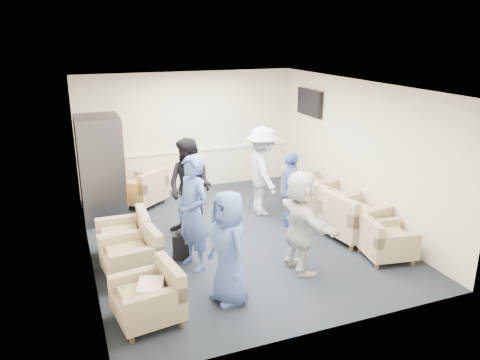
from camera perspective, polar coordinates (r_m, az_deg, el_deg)
name	(u,v)px	position (r m, az deg, el deg)	size (l,w,h in m)	color
floor	(235,236)	(8.54, -0.61, -6.88)	(6.00, 6.00, 0.00)	black
ceiling	(234,86)	(7.81, -0.68, 11.44)	(6.00, 6.00, 0.00)	silver
back_wall	(189,131)	(10.85, -6.25, 5.90)	(5.00, 0.02, 2.70)	beige
front_wall	(326,231)	(5.52, 10.43, -6.12)	(5.00, 0.02, 2.70)	beige
left_wall	(83,181)	(7.60, -18.58, -0.09)	(0.02, 6.00, 2.70)	beige
right_wall	(357,152)	(9.22, 14.09, 3.35)	(0.02, 6.00, 2.70)	beige
chair_rail	(190,151)	(10.93, -6.15, 3.57)	(4.98, 0.04, 0.06)	white
tv	(309,103)	(10.54, 8.46, 9.32)	(0.10, 1.00, 0.58)	black
armchair_left_near	(152,298)	(6.23, -10.73, -13.99)	(0.89, 0.89, 0.63)	#998263
armchair_left_mid	(135,257)	(7.29, -12.69, -9.10)	(0.88, 0.88, 0.63)	#998263
armchair_left_far	(127,239)	(7.88, -13.61, -7.00)	(0.84, 0.84, 0.65)	#998263
armchair_right_near	(384,242)	(7.98, 17.14, -7.19)	(0.87, 0.87, 0.60)	#998263
armchair_right_midnear	(351,220)	(8.53, 13.42, -4.72)	(1.04, 1.04, 0.74)	#998263
armchair_right_midfar	(325,203)	(9.29, 10.31, -2.75)	(0.99, 0.99, 0.70)	#998263
armchair_right_far	(307,190)	(9.95, 8.13, -1.27)	(0.94, 0.94, 0.69)	#998263
armchair_corner	(143,190)	(10.10, -11.69, -1.22)	(1.19, 1.19, 0.67)	#998263
vending_machine	(101,168)	(9.42, -16.57, 1.36)	(0.82, 0.96, 2.04)	#45464C
backpack	(182,243)	(7.70, -7.05, -7.67)	(0.35, 0.30, 0.52)	black
pillow	(151,288)	(6.14, -10.85, -12.75)	(0.41, 0.31, 0.12)	white
person_front_left	(229,248)	(6.31, -1.39, -8.25)	(0.78, 0.50, 1.59)	#455DA7
person_mid_left	(193,213)	(7.17, -5.77, -4.03)	(0.66, 0.43, 1.82)	#455DA7
person_back_left	(190,188)	(8.32, -6.10, -1.00)	(0.87, 0.68, 1.79)	black
person_back_right	(263,171)	(9.30, 2.78, 1.08)	(1.16, 0.66, 1.79)	white
person_mid_right	(290,191)	(8.67, 6.16, -1.33)	(0.87, 0.36, 1.48)	#455DA7
person_front_right	(301,222)	(7.14, 7.42, -5.07)	(1.49, 0.48, 1.61)	silver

